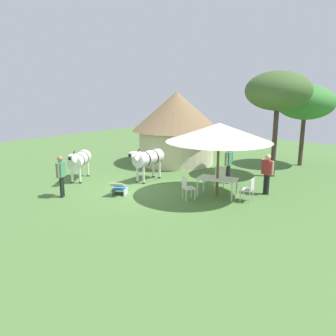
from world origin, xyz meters
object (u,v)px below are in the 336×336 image
(thatched_hut, at_px, (177,125))
(patio_chair_east_end, at_px, (187,186))
(patio_dining_table, at_px, (217,180))
(striped_lounge_chair, at_px, (119,188))
(standing_watcher, at_px, (61,172))
(zebra_nearest_camera, at_px, (79,160))
(guest_behind_table, at_px, (267,170))
(acacia_tree_left_background, at_px, (278,91))
(patio_chair_near_hut, at_px, (249,188))
(patio_chair_west_end, at_px, (220,176))
(shade_umbrella, at_px, (219,132))
(zebra_by_umbrella, at_px, (148,159))
(guest_beside_umbrella, at_px, (229,161))
(acacia_tree_right_background, at_px, (305,103))

(thatched_hut, distance_m, patio_chair_east_end, 6.95)
(patio_dining_table, xyz_separation_m, striped_lounge_chair, (-3.16, -2.31, -0.41))
(standing_watcher, xyz_separation_m, zebra_nearest_camera, (-1.63, 2.04, -0.04))
(guest_behind_table, distance_m, zebra_nearest_camera, 8.37)
(zebra_nearest_camera, height_order, acacia_tree_left_background, acacia_tree_left_background)
(patio_chair_near_hut, distance_m, zebra_nearest_camera, 7.83)
(patio_chair_near_hut, xyz_separation_m, standing_watcher, (-5.91, -4.14, 0.47))
(zebra_nearest_camera, bearing_deg, patio_chair_west_end, 171.44)
(shade_umbrella, height_order, guest_behind_table, shade_umbrella)
(patio_chair_near_hut, xyz_separation_m, acacia_tree_left_background, (-0.88, 4.29, 3.52))
(acacia_tree_left_background, bearing_deg, patio_chair_east_end, -100.95)
(patio_chair_near_hut, bearing_deg, acacia_tree_left_background, 3.00)
(shade_umbrella, distance_m, guest_behind_table, 2.56)
(zebra_by_umbrella, bearing_deg, guest_beside_umbrella, -151.03)
(patio_dining_table, height_order, acacia_tree_left_background, acacia_tree_left_background)
(guest_beside_umbrella, bearing_deg, thatched_hut, 56.96)
(patio_dining_table, xyz_separation_m, zebra_by_umbrella, (-3.73, 0.02, 0.38))
(standing_watcher, bearing_deg, thatched_hut, 148.90)
(thatched_hut, xyz_separation_m, patio_chair_west_end, (4.59, -2.81, -1.67))
(thatched_hut, relative_size, striped_lounge_chair, 5.19)
(acacia_tree_right_background, bearing_deg, acacia_tree_left_background, -93.31)
(acacia_tree_left_background, bearing_deg, zebra_by_umbrella, -132.76)
(guest_behind_table, height_order, zebra_by_umbrella, guest_behind_table)
(patio_dining_table, height_order, acacia_tree_right_background, acacia_tree_right_background)
(zebra_nearest_camera, height_order, acacia_tree_right_background, acacia_tree_right_background)
(patio_dining_table, bearing_deg, guest_behind_table, 47.33)
(shade_umbrella, bearing_deg, zebra_by_umbrella, 179.68)
(thatched_hut, height_order, striped_lounge_chair, thatched_hut)
(acacia_tree_right_background, height_order, acacia_tree_left_background, acacia_tree_left_background)
(thatched_hut, xyz_separation_m, patio_dining_table, (5.16, -3.96, -1.53))
(shade_umbrella, relative_size, zebra_by_umbrella, 1.82)
(patio_chair_near_hut, xyz_separation_m, acacia_tree_right_background, (-0.68, 7.64, 2.93))
(patio_chair_west_end, bearing_deg, guest_behind_table, 163.88)
(zebra_by_umbrella, bearing_deg, thatched_hut, -73.75)
(patio_chair_east_end, height_order, acacia_tree_right_background, acacia_tree_right_background)
(shade_umbrella, height_order, patio_chair_west_end, shade_umbrella)
(patio_chair_near_hut, distance_m, striped_lounge_chair, 5.09)
(patio_chair_near_hut, bearing_deg, thatched_hut, 51.02)
(shade_umbrella, distance_m, zebra_nearest_camera, 6.74)
(patio_chair_near_hut, bearing_deg, zebra_nearest_camera, 97.02)
(patio_chair_west_end, bearing_deg, zebra_nearest_camera, 2.15)
(patio_chair_east_end, xyz_separation_m, standing_watcher, (-3.95, -2.86, 0.47))
(shade_umbrella, bearing_deg, patio_chair_west_end, 116.13)
(patio_dining_table, bearing_deg, acacia_tree_right_background, 85.72)
(patio_chair_east_end, bearing_deg, patio_chair_near_hut, 65.39)
(shade_umbrella, relative_size, acacia_tree_left_background, 0.82)
(patio_chair_west_end, height_order, guest_beside_umbrella, guest_beside_umbrella)
(patio_chair_near_hut, height_order, standing_watcher, standing_watcher)
(striped_lounge_chair, height_order, acacia_tree_left_background, acacia_tree_left_background)
(standing_watcher, relative_size, acacia_tree_left_background, 0.33)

